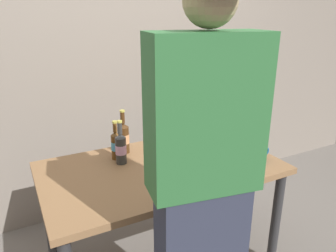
% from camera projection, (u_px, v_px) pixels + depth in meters
% --- Properties ---
extents(desk, '(1.45, 0.84, 0.75)m').
position_uv_depth(desk, '(161.00, 178.00, 2.03)').
color(desk, olive).
rests_on(desk, ground).
extents(laptop, '(0.44, 0.41, 0.21)m').
position_uv_depth(laptop, '(215.00, 141.00, 2.25)').
color(laptop, black).
rests_on(laptop, desk).
extents(beer_bottle_amber, '(0.08, 0.08, 0.30)m').
position_uv_depth(beer_bottle_amber, '(123.00, 137.00, 2.14)').
color(beer_bottle_amber, '#472B14').
rests_on(beer_bottle_amber, desk).
extents(beer_bottle_brown, '(0.07, 0.07, 0.28)m').
position_uv_depth(beer_bottle_brown, '(121.00, 148.00, 1.99)').
color(beer_bottle_brown, '#333333').
rests_on(beer_bottle_brown, desk).
extents(beer_bottle_dark, '(0.06, 0.06, 0.26)m').
position_uv_depth(beer_bottle_dark, '(116.00, 144.00, 2.05)').
color(beer_bottle_dark, brown).
rests_on(beer_bottle_dark, desk).
extents(person_figure, '(0.47, 0.31, 1.81)m').
position_uv_depth(person_figure, '(202.00, 198.00, 1.33)').
color(person_figure, '#2D3347').
rests_on(person_figure, ground).
extents(coffee_mug, '(0.11, 0.07, 0.10)m').
position_uv_depth(coffee_mug, '(261.00, 153.00, 2.04)').
color(coffee_mug, '#19598C').
rests_on(coffee_mug, desk).
extents(back_wall, '(6.00, 0.10, 2.60)m').
position_uv_depth(back_wall, '(110.00, 58.00, 2.57)').
color(back_wall, gray).
rests_on(back_wall, ground).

